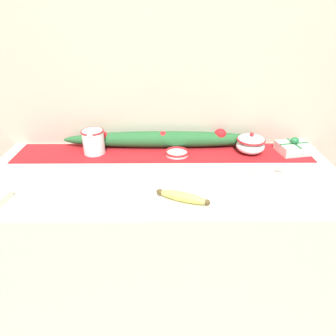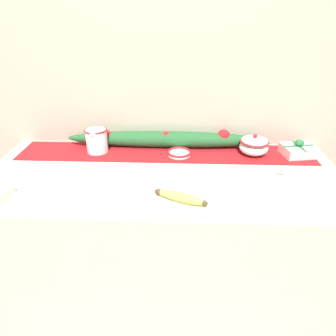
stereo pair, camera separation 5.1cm
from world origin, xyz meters
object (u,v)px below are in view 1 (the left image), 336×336
object	(u,v)px
cream_pitcher	(93,141)
sugar_bowl	(251,144)
banana	(183,197)
gift_box	(293,147)
small_dish	(177,153)
spoon	(276,170)

from	to	relation	value
cream_pitcher	sugar_bowl	world-z (taller)	cream_pitcher
cream_pitcher	sugar_bowl	bearing A→B (deg)	-0.11
banana	gift_box	xyz separation A→B (m)	(0.55, 0.41, 0.01)
banana	cream_pitcher	bearing A→B (deg)	134.67
sugar_bowl	banana	xyz separation A→B (m)	(-0.34, -0.41, -0.03)
sugar_bowl	small_dish	distance (m)	0.35
cream_pitcher	spoon	distance (m)	0.84
banana	small_dish	bearing A→B (deg)	91.10
cream_pitcher	banana	size ratio (longest dim) A/B	0.64
gift_box	spoon	bearing A→B (deg)	-127.55
small_dish	banana	xyz separation A→B (m)	(0.01, -0.38, 0.01)
cream_pitcher	spoon	size ratio (longest dim) A/B	0.73
spoon	banana	bearing A→B (deg)	-159.40
cream_pitcher	gift_box	world-z (taller)	cream_pitcher
sugar_bowl	spoon	size ratio (longest dim) A/B	0.78
sugar_bowl	small_dish	xyz separation A→B (m)	(-0.35, -0.02, -0.03)
cream_pitcher	spoon	world-z (taller)	cream_pitcher
cream_pitcher	gift_box	size ratio (longest dim) A/B	0.79
cream_pitcher	banana	bearing A→B (deg)	-45.33
spoon	gift_box	xyz separation A→B (m)	(0.14, 0.18, 0.02)
small_dish	banana	world-z (taller)	banana
spoon	gift_box	world-z (taller)	gift_box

